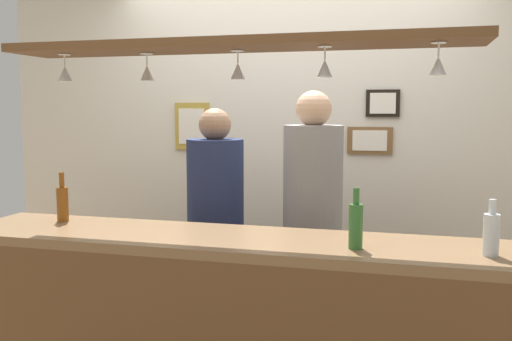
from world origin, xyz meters
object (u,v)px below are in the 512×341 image
(bottle_soda_clear, at_px, (491,233))
(picture_frame_upper_small, at_px, (383,103))
(person_left_navy_shirt, at_px, (216,217))
(bottle_beer_amber_tall, at_px, (62,202))
(bottle_beer_green_import, at_px, (356,225))
(picture_frame_lower_pair, at_px, (370,140))
(person_middle_grey_shirt, at_px, (313,211))
(picture_frame_caricature, at_px, (192,126))

(bottle_soda_clear, xyz_separation_m, picture_frame_upper_small, (-0.51, 1.46, 0.54))
(person_left_navy_shirt, height_order, bottle_beer_amber_tall, person_left_navy_shirt)
(person_left_navy_shirt, relative_size, bottle_beer_amber_tall, 6.30)
(bottle_beer_green_import, bearing_deg, picture_frame_lower_pair, 91.87)
(person_middle_grey_shirt, relative_size, bottle_beer_green_import, 6.68)
(person_left_navy_shirt, xyz_separation_m, person_middle_grey_shirt, (0.59, 0.00, 0.06))
(person_left_navy_shirt, distance_m, bottle_beer_green_import, 1.21)
(person_middle_grey_shirt, distance_m, bottle_beer_green_import, 0.85)
(person_left_navy_shirt, xyz_separation_m, picture_frame_upper_small, (0.93, 0.69, 0.68))
(person_middle_grey_shirt, relative_size, bottle_soda_clear, 7.55)
(person_left_navy_shirt, bearing_deg, picture_frame_lower_pair, 39.04)
(person_left_navy_shirt, xyz_separation_m, bottle_beer_green_import, (0.90, -0.79, 0.16))
(person_left_navy_shirt, bearing_deg, picture_frame_upper_small, 36.56)
(picture_frame_lower_pair, bearing_deg, bottle_beer_amber_tall, -139.27)
(bottle_beer_amber_tall, bearing_deg, picture_frame_lower_pair, 40.73)
(bottle_soda_clear, height_order, picture_frame_caricature, picture_frame_caricature)
(bottle_beer_amber_tall, bearing_deg, person_middle_grey_shirt, 25.84)
(picture_frame_lower_pair, height_order, picture_frame_caricature, picture_frame_caricature)
(picture_frame_upper_small, bearing_deg, bottle_soda_clear, -70.85)
(bottle_soda_clear, bearing_deg, bottle_beer_amber_tall, 175.43)
(person_left_navy_shirt, relative_size, bottle_soda_clear, 7.12)
(person_left_navy_shirt, relative_size, picture_frame_lower_pair, 5.46)
(person_left_navy_shirt, height_order, bottle_soda_clear, person_left_navy_shirt)
(bottle_soda_clear, bearing_deg, picture_frame_caricature, 141.97)
(bottle_soda_clear, distance_m, picture_frame_caricature, 2.39)
(person_left_navy_shirt, distance_m, picture_frame_upper_small, 1.35)
(person_left_navy_shirt, distance_m, picture_frame_caricature, 0.96)
(picture_frame_upper_small, relative_size, picture_frame_caricature, 0.65)
(bottle_soda_clear, bearing_deg, picture_frame_upper_small, 109.15)
(person_middle_grey_shirt, distance_m, picture_frame_lower_pair, 0.83)
(bottle_beer_green_import, relative_size, picture_frame_lower_pair, 0.87)
(person_left_navy_shirt, bearing_deg, bottle_soda_clear, -27.90)
(bottle_soda_clear, relative_size, picture_frame_lower_pair, 0.77)
(bottle_beer_green_import, relative_size, bottle_beer_amber_tall, 1.00)
(bottle_beer_green_import, bearing_deg, bottle_soda_clear, 2.54)
(picture_frame_caricature, bearing_deg, bottle_beer_green_import, -48.18)
(picture_frame_lower_pair, bearing_deg, picture_frame_upper_small, 0.00)
(picture_frame_lower_pair, xyz_separation_m, picture_frame_caricature, (-1.28, 0.00, 0.09))
(person_left_navy_shirt, relative_size, picture_frame_caricature, 4.82)
(bottle_beer_green_import, height_order, bottle_beer_amber_tall, same)
(picture_frame_caricature, bearing_deg, bottle_beer_amber_tall, -99.77)
(person_middle_grey_shirt, xyz_separation_m, picture_frame_lower_pair, (0.27, 0.69, 0.37))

